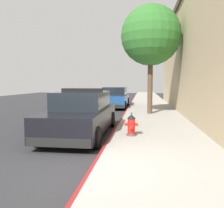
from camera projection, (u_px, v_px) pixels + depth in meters
ground_plane at (58, 113)px, 15.33m from camera, size 29.83×60.00×0.20m
sidewalk_pavement at (152, 112)px, 14.54m from camera, size 3.08×60.00×0.16m
curb_painted_edge at (126, 112)px, 14.74m from camera, size 0.08×60.00×0.16m
police_cruiser at (82, 114)px, 8.48m from camera, size 1.94×4.84×1.68m
parked_car_silver_ahead at (115, 98)px, 18.02m from camera, size 1.94×4.84×1.56m
fire_hydrant at (131, 125)px, 7.65m from camera, size 0.44×0.40×0.76m
street_tree at (151, 36)px, 12.87m from camera, size 3.28×3.28×5.95m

